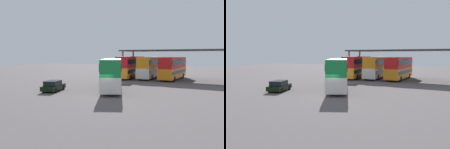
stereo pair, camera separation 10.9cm
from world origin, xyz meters
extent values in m
plane|color=#585151|center=(0.00, 0.00, 0.00)|extent=(140.00, 140.00, 0.00)
cube|color=silver|center=(-1.22, 4.62, 1.24)|extent=(6.68, 11.35, 1.78)
cube|color=#147A3A|center=(-1.22, 4.62, 3.10)|extent=(6.52, 11.11, 1.93)
cube|color=black|center=(-1.22, 4.62, 1.45)|extent=(6.53, 10.95, 0.61)
cube|color=black|center=(-1.22, 4.62, 3.19)|extent=(6.53, 10.95, 0.77)
cube|color=black|center=(-3.43, 9.76, 1.51)|extent=(1.93, 0.90, 1.07)
cube|color=orange|center=(-3.43, 9.76, 2.36)|extent=(1.59, 0.74, 0.36)
cylinder|color=black|center=(-3.60, 7.41, 0.50)|extent=(0.65, 1.03, 1.00)
cylinder|color=black|center=(-1.60, 8.27, 0.50)|extent=(0.65, 1.03, 1.00)
cylinder|color=black|center=(-0.84, 0.97, 0.50)|extent=(0.65, 1.03, 1.00)
cylinder|color=black|center=(1.16, 1.82, 0.50)|extent=(0.65, 1.03, 1.00)
cube|color=black|center=(-7.42, 0.32, 0.49)|extent=(2.66, 4.13, 0.55)
cube|color=black|center=(-7.37, 0.13, 1.06)|extent=(2.08, 2.44, 0.58)
cylinder|color=black|center=(-8.48, 1.25, 0.30)|extent=(0.35, 0.63, 0.60)
cylinder|color=black|center=(-6.97, 1.66, 0.30)|extent=(0.35, 0.63, 0.60)
cylinder|color=black|center=(-7.87, -1.03, 0.30)|extent=(0.35, 0.63, 0.60)
cylinder|color=black|center=(-6.35, -0.62, 0.30)|extent=(0.35, 0.63, 0.60)
cube|color=orange|center=(-4.09, 19.56, 1.29)|extent=(2.76, 11.10, 1.88)
cube|color=red|center=(-4.09, 19.56, 3.25)|extent=(2.68, 10.87, 2.04)
cube|color=black|center=(-4.09, 19.56, 1.52)|extent=(2.78, 10.66, 0.64)
cube|color=black|center=(-4.09, 19.56, 3.35)|extent=(2.78, 10.66, 0.82)
cube|color=black|center=(-4.25, 25.02, 1.57)|extent=(2.07, 0.16, 1.13)
cube|color=orange|center=(-4.25, 25.02, 2.48)|extent=(1.71, 0.13, 0.36)
cylinder|color=black|center=(-5.29, 22.95, 0.50)|extent=(0.31, 1.01, 1.00)
cylinder|color=black|center=(-3.09, 23.01, 0.50)|extent=(0.31, 1.01, 1.00)
cylinder|color=black|center=(-5.09, 16.11, 0.50)|extent=(0.31, 1.01, 1.00)
cylinder|color=black|center=(-2.89, 16.18, 0.50)|extent=(0.31, 1.01, 1.00)
cube|color=white|center=(-0.35, 20.74, 1.26)|extent=(2.48, 11.37, 1.82)
cube|color=orange|center=(-0.35, 20.74, 3.16)|extent=(2.41, 11.15, 1.97)
cube|color=black|center=(-0.35, 20.74, 1.48)|extent=(2.52, 10.92, 0.62)
cube|color=black|center=(-0.35, 20.74, 3.25)|extent=(2.52, 10.92, 0.79)
cube|color=black|center=(-0.38, 26.37, 1.53)|extent=(2.06, 0.11, 1.09)
cube|color=orange|center=(-0.38, 26.37, 2.41)|extent=(1.70, 0.09, 0.36)
cylinder|color=black|center=(-1.46, 24.26, 0.50)|extent=(0.28, 1.00, 1.00)
cylinder|color=black|center=(0.72, 24.27, 0.50)|extent=(0.28, 1.00, 1.00)
cylinder|color=black|center=(-1.43, 17.22, 0.50)|extent=(0.28, 1.00, 1.00)
cylinder|color=black|center=(0.76, 17.23, 0.50)|extent=(0.28, 1.00, 1.00)
cube|color=orange|center=(4.03, 20.21, 1.26)|extent=(3.48, 10.67, 1.82)
cube|color=red|center=(4.03, 20.21, 3.16)|extent=(3.38, 10.45, 1.98)
cube|color=black|center=(4.03, 20.21, 1.48)|extent=(3.47, 10.26, 0.62)
cube|color=black|center=(4.03, 20.21, 3.26)|extent=(3.47, 10.26, 0.79)
cube|color=black|center=(4.54, 25.37, 1.54)|extent=(2.09, 0.30, 1.09)
cube|color=orange|center=(4.54, 25.37, 2.41)|extent=(1.72, 0.25, 0.36)
cylinder|color=black|center=(3.24, 23.55, 0.50)|extent=(0.38, 1.02, 1.00)
cylinder|color=black|center=(5.45, 23.33, 0.50)|extent=(0.38, 1.02, 1.00)
cylinder|color=black|center=(2.60, 17.08, 0.50)|extent=(0.38, 1.02, 1.00)
cylinder|color=black|center=(4.82, 16.87, 0.50)|extent=(0.38, 1.02, 1.00)
cube|color=#33353A|center=(4.91, 20.13, 5.40)|extent=(21.86, 7.91, 0.25)
cylinder|color=#9E9B93|center=(-4.98, 23.44, 2.64)|extent=(0.36, 0.36, 5.28)
cylinder|color=#9E9B93|center=(-5.37, 18.37, 2.64)|extent=(0.36, 0.36, 5.28)
camera|label=1|loc=(10.96, -21.26, 4.61)|focal=34.85mm
camera|label=2|loc=(11.06, -21.21, 4.61)|focal=34.85mm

